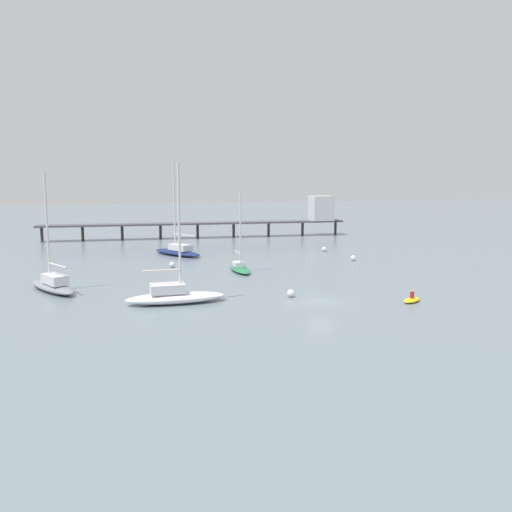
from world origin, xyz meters
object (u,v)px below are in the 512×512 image
(sailboat_white, at_px, (174,295))
(mooring_buoy_outer, at_px, (353,258))
(pier, at_px, (269,215))
(mooring_buoy_inner, at_px, (324,249))
(mooring_buoy_far, at_px, (291,293))
(sailboat_gray, at_px, (53,284))
(dinghy_yellow, at_px, (412,300))
(sailboat_navy, at_px, (178,250))
(mooring_buoy_near, at_px, (172,265))
(sailboat_green, at_px, (240,267))

(sailboat_white, height_order, mooring_buoy_outer, sailboat_white)
(pier, relative_size, mooring_buoy_outer, 77.52)
(mooring_buoy_inner, distance_m, mooring_buoy_far, 32.06)
(sailboat_gray, xyz_separation_m, dinghy_yellow, (31.11, -14.95, -0.56))
(mooring_buoy_inner, bearing_deg, sailboat_navy, 171.92)
(pier, distance_m, mooring_buoy_inner, 23.52)
(sailboat_navy, height_order, mooring_buoy_near, sailboat_navy)
(sailboat_white, relative_size, mooring_buoy_outer, 16.82)
(dinghy_yellow, bearing_deg, mooring_buoy_far, 151.75)
(mooring_buoy_near, bearing_deg, mooring_buoy_inner, 16.60)
(sailboat_green, distance_m, sailboat_gray, 21.44)
(mooring_buoy_near, relative_size, mooring_buoy_outer, 0.96)
(sailboat_green, height_order, mooring_buoy_far, sailboat_green)
(mooring_buoy_inner, bearing_deg, mooring_buoy_far, -121.20)
(sailboat_navy, bearing_deg, sailboat_white, -100.38)
(mooring_buoy_outer, bearing_deg, mooring_buoy_far, -132.41)
(sailboat_gray, bearing_deg, sailboat_green, 13.92)
(sailboat_gray, bearing_deg, mooring_buoy_near, 37.58)
(sailboat_navy, distance_m, mooring_buoy_outer, 25.19)
(mooring_buoy_inner, bearing_deg, sailboat_white, -136.03)
(pier, height_order, sailboat_navy, sailboat_navy)
(pier, height_order, sailboat_white, sailboat_white)
(sailboat_green, distance_m, sailboat_white, 17.26)
(sailboat_navy, height_order, mooring_buoy_inner, sailboat_navy)
(sailboat_gray, relative_size, mooring_buoy_inner, 15.49)
(sailboat_white, xyz_separation_m, mooring_buoy_outer, (27.26, 17.03, -0.41))
(mooring_buoy_near, bearing_deg, dinghy_yellow, -55.12)
(sailboat_green, height_order, dinghy_yellow, sailboat_green)
(sailboat_green, distance_m, mooring_buoy_near, 9.00)
(sailboat_gray, relative_size, mooring_buoy_outer, 15.85)
(sailboat_white, bearing_deg, pier, 61.75)
(pier, distance_m, sailboat_gray, 55.44)
(mooring_buoy_near, height_order, mooring_buoy_inner, mooring_buoy_inner)
(mooring_buoy_near, distance_m, mooring_buoy_outer, 24.49)
(dinghy_yellow, distance_m, mooring_buoy_near, 30.85)
(sailboat_green, bearing_deg, mooring_buoy_outer, 10.33)
(pier, height_order, mooring_buoy_far, pier)
(dinghy_yellow, relative_size, mooring_buoy_far, 3.71)
(sailboat_white, relative_size, mooring_buoy_far, 17.13)
(sailboat_navy, height_order, mooring_buoy_outer, sailboat_navy)
(pier, relative_size, mooring_buoy_near, 80.73)
(pier, xyz_separation_m, sailboat_green, (-16.48, -35.72, -3.60))
(dinghy_yellow, distance_m, mooring_buoy_inner, 33.36)
(sailboat_gray, bearing_deg, mooring_buoy_far, -24.45)
(pier, bearing_deg, sailboat_navy, -136.65)
(mooring_buoy_near, bearing_deg, sailboat_white, -98.50)
(sailboat_green, height_order, sailboat_white, sailboat_white)
(pier, xyz_separation_m, mooring_buoy_far, (-15.87, -50.62, -3.82))
(pier, xyz_separation_m, sailboat_white, (-26.68, -49.65, -3.41))
(sailboat_green, relative_size, mooring_buoy_near, 13.50)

